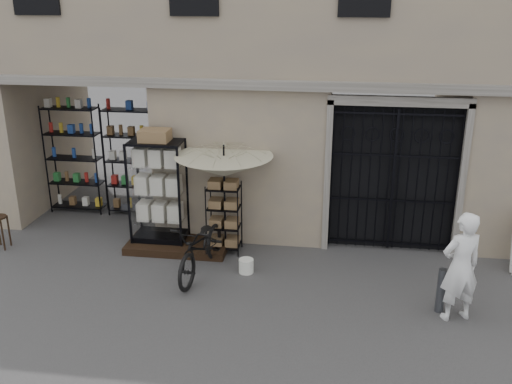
# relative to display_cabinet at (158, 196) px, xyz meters

# --- Properties ---
(ground) EXTENTS (80.00, 80.00, 0.00)m
(ground) POSITION_rel_display_cabinet_xyz_m (2.79, -1.69, -1.06)
(ground) COLOR black
(ground) RESTS_ON ground
(main_building) EXTENTS (14.00, 4.00, 9.00)m
(main_building) POSITION_rel_display_cabinet_xyz_m (2.79, 2.31, 3.44)
(main_building) COLOR gray
(main_building) RESTS_ON ground
(shop_recess) EXTENTS (3.00, 1.70, 3.00)m
(shop_recess) POSITION_rel_display_cabinet_xyz_m (-1.71, 1.11, 0.44)
(shop_recess) COLOR black
(shop_recess) RESTS_ON ground
(shop_shelving) EXTENTS (2.70, 0.50, 2.50)m
(shop_shelving) POSITION_rel_display_cabinet_xyz_m (-1.76, 1.61, 0.19)
(shop_shelving) COLOR black
(shop_shelving) RESTS_ON ground
(iron_gate) EXTENTS (2.50, 0.21, 3.00)m
(iron_gate) POSITION_rel_display_cabinet_xyz_m (4.54, 0.59, 0.44)
(iron_gate) COLOR black
(iron_gate) RESTS_ON ground
(step_platform) EXTENTS (2.00, 0.90, 0.15)m
(step_platform) POSITION_rel_display_cabinet_xyz_m (0.39, -0.14, -0.99)
(step_platform) COLOR black
(step_platform) RESTS_ON ground
(display_cabinet) EXTENTS (1.16, 0.91, 2.20)m
(display_cabinet) POSITION_rel_display_cabinet_xyz_m (0.00, 0.00, 0.00)
(display_cabinet) COLOR black
(display_cabinet) RESTS_ON step_platform
(wire_rack) EXTENTS (0.64, 0.48, 1.41)m
(wire_rack) POSITION_rel_display_cabinet_xyz_m (1.33, -0.08, -0.37)
(wire_rack) COLOR black
(wire_rack) RESTS_ON ground
(market_umbrella) EXTENTS (1.69, 1.72, 2.64)m
(market_umbrella) POSITION_rel_display_cabinet_xyz_m (1.36, -0.15, 0.84)
(market_umbrella) COLOR black
(market_umbrella) RESTS_ON ground
(white_bucket) EXTENTS (0.30, 0.30, 0.26)m
(white_bucket) POSITION_rel_display_cabinet_xyz_m (1.89, -0.92, -0.93)
(white_bucket) COLOR white
(white_bucket) RESTS_ON ground
(bicycle) EXTENTS (0.84, 1.14, 2.01)m
(bicycle) POSITION_rel_display_cabinet_xyz_m (1.10, -1.05, -1.06)
(bicycle) COLOR black
(bicycle) RESTS_ON ground
(wooden_stool) EXTENTS (0.40, 0.40, 0.68)m
(wooden_stool) POSITION_rel_display_cabinet_xyz_m (-3.13, -0.56, -0.70)
(wooden_stool) COLOR black
(wooden_stool) RESTS_ON ground
(steel_bollard) EXTENTS (0.16, 0.16, 0.75)m
(steel_bollard) POSITION_rel_display_cabinet_xyz_m (5.19, -1.81, -0.68)
(steel_bollard) COLOR #52555C
(steel_bollard) RESTS_ON ground
(shopkeeper) EXTENTS (1.27, 1.91, 0.43)m
(shopkeeper) POSITION_rel_display_cabinet_xyz_m (5.40, -1.97, -1.06)
(shopkeeper) COLOR white
(shopkeeper) RESTS_ON ground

